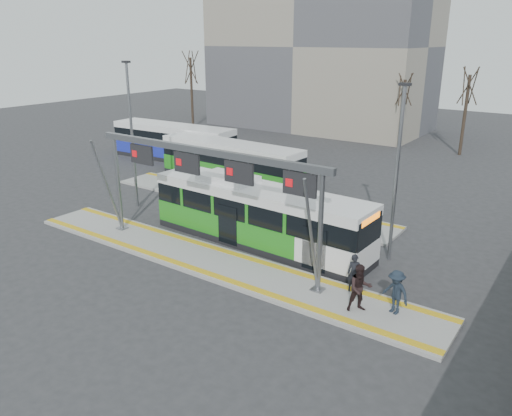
{
  "coord_description": "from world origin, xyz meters",
  "views": [
    {
      "loc": [
        13.98,
        -16.06,
        9.98
      ],
      "look_at": [
        0.48,
        3.0,
        1.95
      ],
      "focal_mm": 35.0,
      "sensor_mm": 36.0,
      "label": 1
    }
  ],
  "objects_px": {
    "gantry": "(205,171)",
    "hero_bus": "(258,215)",
    "passenger_c": "(396,292)",
    "passenger_a": "(354,273)",
    "passenger_b": "(360,288)"
  },
  "relations": [
    {
      "from": "gantry",
      "to": "hero_bus",
      "type": "relative_size",
      "value": 1.08
    },
    {
      "from": "gantry",
      "to": "passenger_a",
      "type": "xyz_separation_m",
      "value": [
        7.06,
        0.81,
        -3.35
      ]
    },
    {
      "from": "passenger_b",
      "to": "hero_bus",
      "type": "bearing_deg",
      "value": 112.26
    },
    {
      "from": "passenger_a",
      "to": "hero_bus",
      "type": "bearing_deg",
      "value": 135.67
    },
    {
      "from": "passenger_a",
      "to": "passenger_c",
      "type": "height_order",
      "value": "passenger_c"
    },
    {
      "from": "passenger_b",
      "to": "passenger_c",
      "type": "height_order",
      "value": "passenger_b"
    },
    {
      "from": "passenger_a",
      "to": "passenger_b",
      "type": "bearing_deg",
      "value": -83.12
    },
    {
      "from": "gantry",
      "to": "passenger_b",
      "type": "height_order",
      "value": "gantry"
    },
    {
      "from": "gantry",
      "to": "passenger_b",
      "type": "xyz_separation_m",
      "value": [
        7.88,
        -0.48,
        -3.21
      ]
    },
    {
      "from": "passenger_c",
      "to": "gantry",
      "type": "bearing_deg",
      "value": -160.22
    },
    {
      "from": "gantry",
      "to": "passenger_c",
      "type": "height_order",
      "value": "gantry"
    },
    {
      "from": "hero_bus",
      "to": "passenger_b",
      "type": "relative_size",
      "value": 6.41
    },
    {
      "from": "hero_bus",
      "to": "gantry",
      "type": "bearing_deg",
      "value": -103.81
    },
    {
      "from": "hero_bus",
      "to": "passenger_c",
      "type": "distance_m",
      "value": 8.69
    },
    {
      "from": "gantry",
      "to": "passenger_c",
      "type": "xyz_separation_m",
      "value": [
        9.04,
        0.13,
        -3.28
      ]
    }
  ]
}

